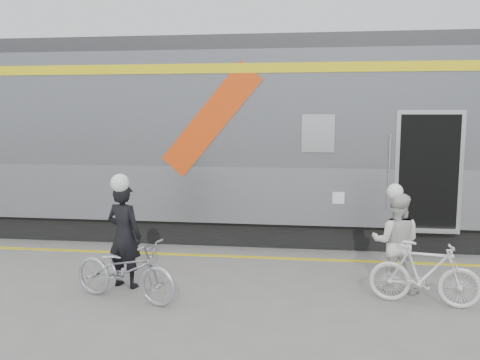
% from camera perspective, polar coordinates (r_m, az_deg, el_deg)
% --- Properties ---
extents(ground, '(90.00, 90.00, 0.00)m').
position_cam_1_polar(ground, '(7.38, -0.97, -13.29)').
color(ground, slate).
rests_on(ground, ground).
extents(train, '(24.00, 3.17, 4.10)m').
position_cam_1_polar(train, '(11.03, 7.58, 4.52)').
color(train, black).
rests_on(train, ground).
extents(safety_strip, '(24.00, 0.12, 0.01)m').
position_cam_1_polar(safety_strip, '(9.41, 0.98, -8.64)').
color(safety_strip, yellow).
rests_on(safety_strip, ground).
extents(man, '(0.66, 0.53, 1.59)m').
position_cam_1_polar(man, '(7.88, -12.87, -6.10)').
color(man, black).
rests_on(man, ground).
extents(bicycle_left, '(1.76, 1.03, 0.87)m').
position_cam_1_polar(bicycle_left, '(7.41, -12.81, -9.83)').
color(bicycle_left, '#ADAEB5').
rests_on(bicycle_left, ground).
extents(woman, '(0.81, 0.68, 1.47)m').
position_cam_1_polar(woman, '(7.88, 17.11, -6.69)').
color(woman, silver).
rests_on(woman, ground).
extents(bicycle_right, '(1.53, 0.69, 0.89)m').
position_cam_1_polar(bicycle_right, '(7.50, 20.02, -9.84)').
color(bicycle_right, silver).
rests_on(bicycle_right, ground).
extents(helmet_man, '(0.28, 0.28, 0.28)m').
position_cam_1_polar(helmet_man, '(7.72, -13.07, 0.64)').
color(helmet_man, white).
rests_on(helmet_man, man).
extents(helmet_woman, '(0.23, 0.23, 0.23)m').
position_cam_1_polar(helmet_woman, '(7.72, 17.36, -0.55)').
color(helmet_woman, white).
rests_on(helmet_woman, woman).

